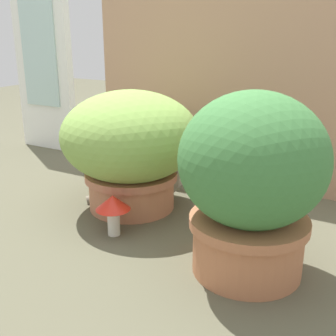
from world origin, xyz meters
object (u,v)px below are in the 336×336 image
at_px(leafy_planter, 252,180).
at_px(mushroom_ornament_red, 113,206).
at_px(cat, 151,169).
at_px(mushroom_ornament_pink, 132,190).
at_px(grass_planter, 130,145).

xyz_separation_m(leafy_planter, mushroom_ornament_red, (-0.41, -0.01, -0.15)).
bearing_deg(mushroom_ornament_red, cat, 96.91).
height_order(leafy_planter, mushroom_ornament_pink, leafy_planter).
bearing_deg(leafy_planter, mushroom_ornament_pink, 163.44).
distance_m(leafy_planter, mushroom_ornament_red, 0.43).
bearing_deg(leafy_planter, grass_planter, 157.98).
xyz_separation_m(grass_planter, leafy_planter, (0.48, -0.19, 0.02)).
height_order(mushroom_ornament_pink, mushroom_ornament_red, mushroom_ornament_red).
height_order(leafy_planter, mushroom_ornament_red, leafy_planter).
bearing_deg(leafy_planter, cat, 149.53).
bearing_deg(grass_planter, cat, 59.70).
bearing_deg(cat, leafy_planter, -30.47).
relative_size(grass_planter, leafy_planter, 1.00).
bearing_deg(cat, grass_planter, -120.30).
height_order(cat, mushroom_ornament_red, cat).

